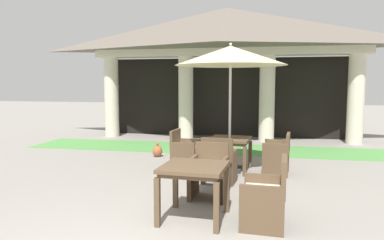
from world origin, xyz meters
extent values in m
cylinder|color=beige|center=(-3.98, 8.78, 1.36)|extent=(0.49, 0.49, 2.73)
cylinder|color=beige|center=(-1.33, 8.78, 1.36)|extent=(0.49, 0.49, 2.73)
cylinder|color=beige|center=(1.33, 8.78, 1.36)|extent=(0.49, 0.49, 2.73)
cylinder|color=beige|center=(3.98, 8.78, 1.36)|extent=(0.49, 0.49, 2.73)
cube|color=beige|center=(0.00, 8.78, 2.85)|extent=(8.75, 0.70, 0.24)
pyramid|color=#665B51|center=(0.00, 8.78, 3.61)|extent=(9.15, 3.01, 1.28)
cube|color=black|center=(0.00, 9.68, 1.36)|extent=(8.55, 0.16, 2.73)
cube|color=#519347|center=(0.00, 7.07, 0.00)|extent=(10.95, 1.79, 0.01)
cube|color=brown|center=(0.56, 4.59, 0.68)|extent=(0.92, 0.92, 0.05)
cube|color=brown|center=(0.56, 4.59, 0.63)|extent=(0.84, 0.84, 0.06)
cube|color=brown|center=(0.14, 4.24, 0.30)|extent=(0.08, 0.08, 0.60)
cube|color=brown|center=(0.90, 4.17, 0.30)|extent=(0.08, 0.08, 0.60)
cube|color=brown|center=(0.21, 5.01, 0.30)|extent=(0.08, 0.08, 0.60)
cube|color=brown|center=(0.98, 4.94, 0.30)|extent=(0.08, 0.08, 0.60)
cube|color=#2D2D2D|center=(0.56, 4.59, 0.03)|extent=(0.51, 0.51, 0.06)
cylinder|color=beige|center=(0.56, 4.59, 1.19)|extent=(0.05, 0.05, 2.39)
cone|color=beige|center=(0.56, 4.59, 2.43)|extent=(2.33, 2.33, 0.40)
sphere|color=beige|center=(0.56, 4.59, 2.66)|extent=(0.06, 0.06, 0.06)
cube|color=brown|center=(1.52, 4.50, 0.43)|extent=(0.56, 0.63, 0.07)
cube|color=silver|center=(1.52, 4.50, 0.49)|extent=(0.52, 0.58, 0.05)
cube|color=brown|center=(1.75, 4.47, 0.65)|extent=(0.12, 0.59, 0.38)
cube|color=brown|center=(1.49, 4.23, 0.34)|extent=(0.51, 0.11, 0.67)
cube|color=brown|center=(1.55, 4.77, 0.34)|extent=(0.51, 0.11, 0.67)
cube|color=brown|center=(1.27, 4.26, 0.20)|extent=(0.06, 0.06, 0.39)
cube|color=brown|center=(1.32, 4.78, 0.20)|extent=(0.06, 0.06, 0.39)
cube|color=brown|center=(1.72, 4.21, 0.20)|extent=(0.06, 0.06, 0.39)
cube|color=brown|center=(1.77, 4.74, 0.20)|extent=(0.06, 0.06, 0.39)
cube|color=brown|center=(0.46, 3.63, 0.40)|extent=(0.62, 0.53, 0.07)
cube|color=silver|center=(0.46, 3.63, 0.46)|extent=(0.57, 0.49, 0.05)
cube|color=brown|center=(0.44, 3.41, 0.65)|extent=(0.58, 0.12, 0.44)
cube|color=brown|center=(0.19, 3.65, 0.31)|extent=(0.11, 0.48, 0.62)
cube|color=brown|center=(0.73, 3.60, 0.31)|extent=(0.11, 0.48, 0.62)
cube|color=brown|center=(0.22, 3.86, 0.18)|extent=(0.06, 0.06, 0.36)
cube|color=brown|center=(0.75, 3.81, 0.18)|extent=(0.06, 0.06, 0.36)
cube|color=brown|center=(0.18, 3.44, 0.18)|extent=(0.06, 0.06, 0.36)
cube|color=brown|center=(0.70, 3.39, 0.18)|extent=(0.06, 0.06, 0.36)
cube|color=brown|center=(-0.41, 4.68, 0.39)|extent=(0.60, 0.62, 0.07)
cube|color=silver|center=(-0.41, 4.68, 0.45)|extent=(0.56, 0.57, 0.05)
cube|color=brown|center=(-0.66, 4.71, 0.63)|extent=(0.11, 0.57, 0.41)
cube|color=brown|center=(-0.38, 4.95, 0.30)|extent=(0.55, 0.11, 0.60)
cube|color=brown|center=(-0.43, 4.42, 0.30)|extent=(0.55, 0.11, 0.60)
cube|color=brown|center=(-0.13, 4.91, 0.18)|extent=(0.06, 0.06, 0.36)
cube|color=brown|center=(-0.18, 4.41, 0.18)|extent=(0.06, 0.06, 0.36)
cube|color=brown|center=(-0.63, 4.96, 0.18)|extent=(0.06, 0.06, 0.36)
cube|color=brown|center=(-0.68, 4.45, 0.18)|extent=(0.06, 0.06, 0.36)
cube|color=brown|center=(0.36, 1.73, 0.73)|extent=(0.90, 0.90, 0.05)
cube|color=brown|center=(0.36, 1.73, 0.68)|extent=(0.82, 0.82, 0.05)
cube|color=brown|center=(-0.05, 1.36, 0.32)|extent=(0.07, 0.07, 0.65)
cube|color=brown|center=(0.72, 1.31, 0.32)|extent=(0.07, 0.07, 0.65)
cube|color=brown|center=(-0.01, 2.14, 0.32)|extent=(0.07, 0.07, 0.65)
cube|color=brown|center=(0.77, 2.09, 0.32)|extent=(0.07, 0.07, 0.65)
cube|color=brown|center=(0.41, 2.65, 0.42)|extent=(0.59, 0.59, 0.07)
cube|color=silver|center=(0.41, 2.65, 0.48)|extent=(0.54, 0.54, 0.05)
cube|color=brown|center=(0.43, 2.91, 0.67)|extent=(0.56, 0.09, 0.42)
cube|color=brown|center=(0.67, 2.64, 0.33)|extent=(0.09, 0.56, 0.67)
cube|color=brown|center=(0.15, 2.67, 0.33)|extent=(0.09, 0.56, 0.67)
cube|color=brown|center=(0.65, 2.39, 0.19)|extent=(0.06, 0.06, 0.39)
cube|color=brown|center=(0.15, 2.42, 0.19)|extent=(0.06, 0.06, 0.39)
cube|color=brown|center=(0.68, 2.89, 0.19)|extent=(0.06, 0.06, 0.39)
cube|color=brown|center=(0.18, 2.92, 0.19)|extent=(0.06, 0.06, 0.39)
cube|color=brown|center=(1.28, 1.67, 0.41)|extent=(0.58, 0.65, 0.07)
cube|color=silver|center=(1.28, 1.67, 0.47)|extent=(0.54, 0.59, 0.05)
cube|color=brown|center=(1.54, 1.66, 0.68)|extent=(0.10, 0.62, 0.48)
cube|color=brown|center=(1.27, 1.38, 0.31)|extent=(0.55, 0.09, 0.62)
cube|color=brown|center=(1.30, 1.96, 0.31)|extent=(0.55, 0.09, 0.62)
cube|color=brown|center=(1.02, 1.41, 0.19)|extent=(0.06, 0.06, 0.37)
cube|color=brown|center=(1.05, 1.96, 0.19)|extent=(0.06, 0.06, 0.37)
cube|color=brown|center=(1.51, 1.38, 0.19)|extent=(0.06, 0.06, 0.37)
cube|color=brown|center=(1.55, 1.94, 0.19)|extent=(0.06, 0.06, 0.37)
ellipsoid|color=#9E5633|center=(-1.38, 5.70, 0.14)|extent=(0.25, 0.25, 0.28)
sphere|color=#9E5633|center=(-1.38, 5.70, 0.32)|extent=(0.08, 0.08, 0.08)
camera|label=1|loc=(1.29, -2.98, 1.86)|focal=33.80mm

